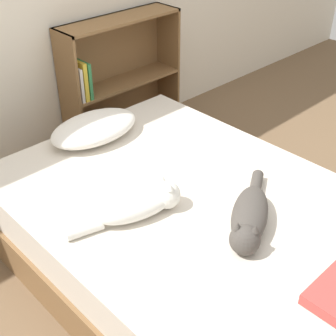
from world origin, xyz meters
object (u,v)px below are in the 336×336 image
Objects in this scene: cat_light at (142,205)px; bookshelf at (116,80)px; pillow at (94,128)px; bed at (188,231)px; cat_dark at (249,218)px.

bookshelf is (0.87, 1.29, -0.02)m from cat_light.
pillow is 0.80m from cat_light.
bed is 0.39m from cat_light.
cat_light is 1.00× the size of cat_dark.
cat_dark is at bearing -85.92° from bed.
pillow is at bearing 89.05° from bed.
bookshelf is at bearing 42.30° from pillow.
bookshelf is at bearing -139.82° from cat_dark.
bookshelf reaches higher than bed.
bed is 3.57× the size of cat_light.
bed is 3.56× the size of cat_dark.
bookshelf is at bearing 65.88° from bed.
bed is 0.86m from pillow.
bookshelf is (0.60, 1.35, 0.26)m from bed.
pillow is 1.01× the size of cat_light.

